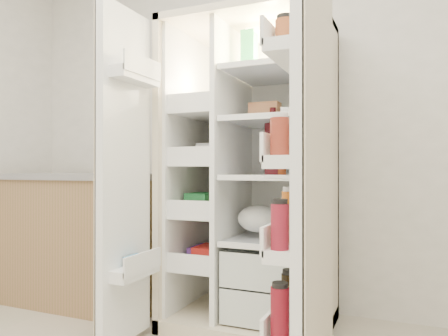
% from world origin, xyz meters
% --- Properties ---
extents(wall_back, '(4.00, 0.02, 2.70)m').
position_xyz_m(wall_back, '(0.00, 2.00, 1.35)').
color(wall_back, beige).
rests_on(wall_back, floor).
extents(refrigerator, '(0.92, 0.70, 1.80)m').
position_xyz_m(refrigerator, '(-0.03, 1.65, 0.74)').
color(refrigerator, beige).
rests_on(refrigerator, floor).
extents(freezer_door, '(0.15, 0.40, 1.72)m').
position_xyz_m(freezer_door, '(-0.54, 1.05, 0.89)').
color(freezer_door, white).
rests_on(freezer_door, floor).
extents(fridge_door, '(0.17, 0.58, 1.72)m').
position_xyz_m(fridge_door, '(0.44, 0.96, 0.87)').
color(fridge_door, white).
rests_on(fridge_door, floor).
extents(kitchen_counter, '(1.23, 0.66, 0.89)m').
position_xyz_m(kitchen_counter, '(-1.26, 1.59, 0.45)').
color(kitchen_counter, '#9A6E4D').
rests_on(kitchen_counter, floor).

